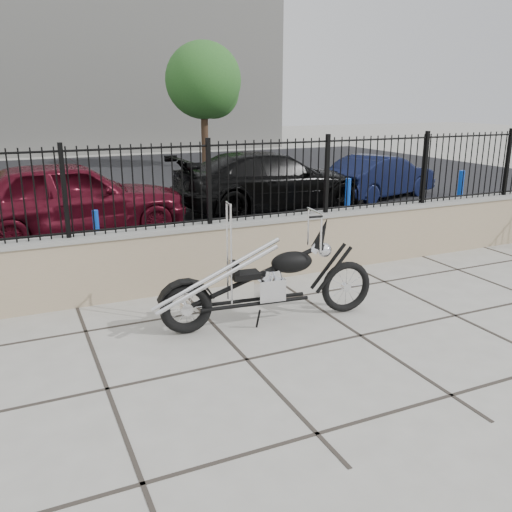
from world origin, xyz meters
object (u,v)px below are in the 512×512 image
object	(u,v)px
car_red	(70,198)
car_blue	(380,176)
car_black	(271,181)
chopper_motorcycle	(266,262)

from	to	relation	value
car_red	car_blue	world-z (taller)	car_red
car_red	car_black	distance (m)	5.02
car_red	car_blue	bearing A→B (deg)	-87.23
chopper_motorcycle	car_blue	xyz separation A→B (m)	(6.82, 6.75, -0.19)
car_black	car_blue	bearing A→B (deg)	-88.26
car_red	car_black	world-z (taller)	car_red
chopper_motorcycle	car_black	xyz separation A→B (m)	(3.27, 6.56, -0.07)
chopper_motorcycle	car_red	bearing A→B (deg)	112.29
chopper_motorcycle	car_red	xyz separation A→B (m)	(-1.68, 5.73, -0.01)
car_red	car_blue	distance (m)	8.57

